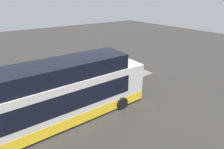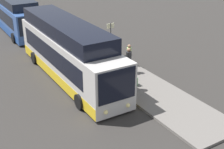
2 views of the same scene
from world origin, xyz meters
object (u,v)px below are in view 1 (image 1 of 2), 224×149
(passenger_boarding, at_px, (93,79))
(passenger_waiting, at_px, (61,78))
(bus_lead, at_px, (54,98))
(passenger_with_bags, at_px, (46,80))
(sign_post, at_px, (3,80))
(suitcase, at_px, (86,84))

(passenger_boarding, relative_size, passenger_waiting, 0.87)
(bus_lead, height_order, passenger_boarding, bus_lead)
(passenger_waiting, xyz_separation_m, passenger_with_bags, (-1.09, 0.76, -0.11))
(sign_post, bearing_deg, passenger_waiting, -13.04)
(passenger_boarding, xyz_separation_m, passenger_with_bags, (-3.42, 2.10, 0.04))
(bus_lead, xyz_separation_m, passenger_boarding, (4.14, 2.46, -0.77))
(passenger_with_bags, distance_m, suitcase, 3.43)
(bus_lead, height_order, passenger_waiting, bus_lead)
(passenger_boarding, bearing_deg, sign_post, 8.55)
(passenger_boarding, height_order, sign_post, sign_post)
(passenger_waiting, distance_m, sign_post, 4.21)
(sign_post, bearing_deg, passenger_boarding, -19.58)
(passenger_boarding, relative_size, passenger_with_bags, 0.97)
(suitcase, bearing_deg, passenger_boarding, -49.54)
(passenger_waiting, distance_m, passenger_with_bags, 1.33)
(passenger_boarding, distance_m, sign_post, 6.83)
(passenger_with_bags, height_order, suitcase, passenger_with_bags)
(sign_post, bearing_deg, passenger_with_bags, -3.46)
(passenger_boarding, height_order, passenger_waiting, passenger_waiting)
(passenger_with_bags, relative_size, suitcase, 2.02)
(suitcase, bearing_deg, passenger_with_bags, 152.11)
(passenger_waiting, height_order, passenger_with_bags, passenger_waiting)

